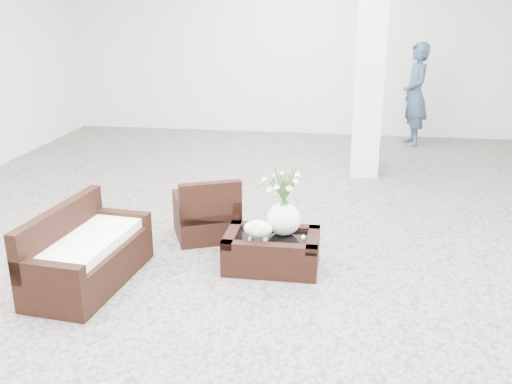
# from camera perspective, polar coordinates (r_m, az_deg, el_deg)

# --- Properties ---
(ground) EXTENTS (11.00, 11.00, 0.00)m
(ground) POSITION_cam_1_polar(r_m,az_deg,el_deg) (6.08, 0.14, -5.24)
(ground) COLOR gray
(ground) RESTS_ON ground
(column) EXTENTS (0.40, 0.40, 3.50)m
(column) POSITION_cam_1_polar(r_m,az_deg,el_deg) (8.34, 11.53, 13.38)
(column) COLOR white
(column) RESTS_ON ground
(coffee_table) EXTENTS (0.90, 0.60, 0.31)m
(coffee_table) POSITION_cam_1_polar(r_m,az_deg,el_deg) (5.51, 1.61, -6.10)
(coffee_table) COLOR black
(coffee_table) RESTS_ON ground
(sheep_figurine) EXTENTS (0.28, 0.23, 0.21)m
(sheep_figurine) POSITION_cam_1_polar(r_m,az_deg,el_deg) (5.33, 0.22, -3.92)
(sheep_figurine) COLOR white
(sheep_figurine) RESTS_ON coffee_table
(planter_narcissus) EXTENTS (0.44, 0.44, 0.80)m
(planter_narcissus) POSITION_cam_1_polar(r_m,az_deg,el_deg) (5.39, 2.85, -0.34)
(planter_narcissus) COLOR white
(planter_narcissus) RESTS_ON coffee_table
(tealight) EXTENTS (0.04, 0.04, 0.03)m
(tealight) POSITION_cam_1_polar(r_m,az_deg,el_deg) (5.44, 4.80, -4.55)
(tealight) COLOR white
(tealight) RESTS_ON coffee_table
(armchair) EXTENTS (0.86, 0.84, 0.70)m
(armchair) POSITION_cam_1_polar(r_m,az_deg,el_deg) (6.18, -5.06, -1.43)
(armchair) COLOR black
(armchair) RESTS_ON ground
(loveseat) EXTENTS (0.78, 1.40, 0.71)m
(loveseat) POSITION_cam_1_polar(r_m,az_deg,el_deg) (5.36, -16.61, -5.34)
(loveseat) COLOR black
(loveseat) RESTS_ON ground
(topiary) EXTENTS (0.34, 0.34, 1.28)m
(topiary) POSITION_cam_1_polar(r_m,az_deg,el_deg) (9.01, 11.04, 6.63)
(topiary) COLOR #184B18
(topiary) RESTS_ON ground
(shopper) EXTENTS (0.54, 0.72, 1.81)m
(shopper) POSITION_cam_1_polar(r_m,az_deg,el_deg) (10.53, 15.81, 9.45)
(shopper) COLOR navy
(shopper) RESTS_ON ground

